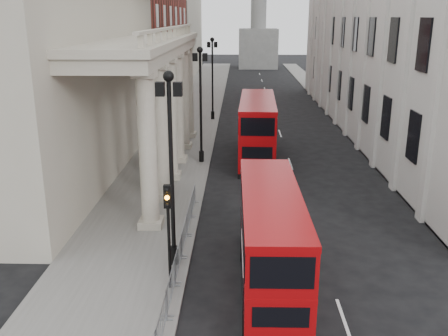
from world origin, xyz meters
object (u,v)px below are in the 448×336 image
at_px(traffic_light, 168,218).
at_px(pedestrian_b, 152,163).
at_px(lamp_post_south, 171,158).
at_px(pedestrian_c, 159,162).
at_px(lamp_post_mid, 201,97).
at_px(bus_near, 270,239).
at_px(lamp_post_north, 212,73).
at_px(bus_far, 257,128).
at_px(pedestrian_a, 158,185).

height_order(traffic_light, pedestrian_b, traffic_light).
xyz_separation_m(lamp_post_south, pedestrian_c, (-2.67, 12.94, -3.96)).
relative_size(lamp_post_mid, bus_near, 0.89).
bearing_deg(lamp_post_north, pedestrian_c, -97.99).
height_order(bus_far, pedestrian_c, bus_far).
bearing_deg(pedestrian_a, lamp_post_mid, 51.84).
relative_size(traffic_light, bus_near, 0.46).
bearing_deg(pedestrian_b, lamp_post_north, -110.19).
relative_size(pedestrian_a, pedestrian_b, 0.99).
bearing_deg(pedestrian_b, lamp_post_mid, -141.46).
relative_size(bus_near, bus_far, 0.87).
bearing_deg(pedestrian_b, bus_near, 105.61).
relative_size(bus_near, pedestrian_a, 4.98).
xyz_separation_m(bus_far, pedestrian_c, (-6.82, -4.49, -1.44)).
xyz_separation_m(bus_near, pedestrian_c, (-6.71, 14.54, -1.15)).
xyz_separation_m(lamp_post_south, bus_near, (4.04, -1.60, -2.81)).
distance_m(bus_far, pedestrian_c, 8.30).
height_order(lamp_post_north, pedestrian_a, lamp_post_north).
relative_size(lamp_post_mid, pedestrian_b, 4.42).
relative_size(traffic_light, bus_far, 0.40).
bearing_deg(lamp_post_mid, traffic_light, -89.68).
bearing_deg(lamp_post_south, bus_near, -21.59).
height_order(bus_near, bus_far, bus_far).
relative_size(lamp_post_mid, lamp_post_north, 1.00).
bearing_deg(traffic_light, pedestrian_a, 101.48).
xyz_separation_m(traffic_light, bus_far, (4.05, 19.46, -0.72)).
height_order(lamp_post_south, traffic_light, lamp_post_south).
distance_m(lamp_post_north, traffic_light, 34.07).
bearing_deg(bus_near, bus_far, 88.97).
xyz_separation_m(lamp_post_south, pedestrian_b, (-3.06, 12.37, -3.85)).
height_order(traffic_light, pedestrian_a, traffic_light).
relative_size(lamp_post_north, traffic_light, 1.93).
xyz_separation_m(lamp_post_north, traffic_light, (0.10, -34.02, -1.80)).
bearing_deg(lamp_post_mid, pedestrian_c, -131.19).
relative_size(lamp_post_north, bus_far, 0.78).
height_order(traffic_light, bus_near, traffic_light).
relative_size(bus_far, pedestrian_b, 5.67).
height_order(lamp_post_south, lamp_post_north, same).
bearing_deg(pedestrian_c, bus_far, 22.08).
height_order(lamp_post_mid, pedestrian_c, lamp_post_mid).
height_order(lamp_post_south, pedestrian_a, lamp_post_south).
xyz_separation_m(lamp_post_south, traffic_light, (0.10, -2.02, -1.80)).
bearing_deg(lamp_post_south, lamp_post_north, 90.00).
xyz_separation_m(bus_near, bus_far, (0.11, 19.04, 0.29)).
relative_size(bus_near, pedestrian_b, 4.95).
distance_m(lamp_post_south, pedestrian_a, 8.96).
bearing_deg(traffic_light, lamp_post_north, 90.17).
bearing_deg(lamp_post_south, pedestrian_b, 103.90).
relative_size(lamp_post_south, pedestrian_b, 4.42).
relative_size(lamp_post_south, bus_far, 0.78).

